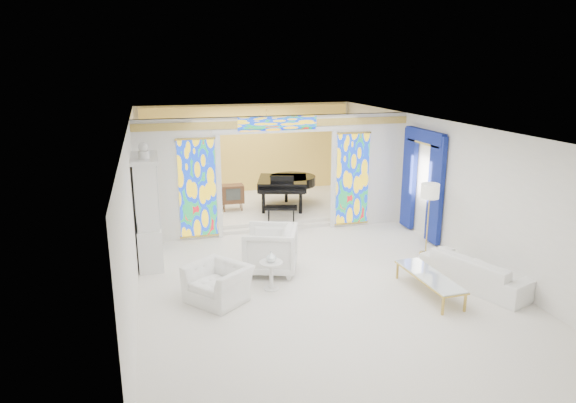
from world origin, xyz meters
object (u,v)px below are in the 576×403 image
object	(u,v)px
china_cabinet	(148,212)
grand_piano	(287,183)
tv_console	(232,194)
armchair_right	(270,249)
coffee_table	(429,276)
armchair_left	(218,283)
sofa	(477,271)

from	to	relation	value
china_cabinet	grand_piano	xyz separation A→B (m)	(3.93, 3.04, -0.28)
china_cabinet	tv_console	size ratio (longest dim) A/B	3.68
china_cabinet	armchair_right	size ratio (longest dim) A/B	2.52
china_cabinet	coffee_table	size ratio (longest dim) A/B	1.54
armchair_right	grand_piano	bearing A→B (deg)	-179.60
armchair_left	sofa	bearing A→B (deg)	43.01
china_cabinet	coffee_table	xyz separation A→B (m)	(5.07, -3.06, -0.81)
china_cabinet	armchair_right	world-z (taller)	china_cabinet
china_cabinet	coffee_table	bearing A→B (deg)	-31.13
china_cabinet	armchair_left	world-z (taller)	china_cabinet
coffee_table	armchair_left	bearing A→B (deg)	168.61
armchair_left	armchair_right	xyz separation A→B (m)	(1.25, 1.08, 0.15)
armchair_left	sofa	size ratio (longest dim) A/B	0.48
coffee_table	grand_piano	distance (m)	6.23
sofa	coffee_table	size ratio (longest dim) A/B	1.24
tv_console	armchair_right	bearing A→B (deg)	-87.50
tv_console	china_cabinet	bearing A→B (deg)	-125.98
armchair_right	grand_piano	size ratio (longest dim) A/B	0.40
armchair_right	grand_piano	world-z (taller)	grand_piano
armchair_left	tv_console	xyz separation A→B (m)	(1.15, 5.33, 0.32)
grand_piano	sofa	bearing A→B (deg)	-53.33
china_cabinet	tv_console	world-z (taller)	china_cabinet
grand_piano	tv_console	xyz separation A→B (m)	(-1.62, 0.01, -0.23)
armchair_left	armchair_right	size ratio (longest dim) A/B	0.97
sofa	armchair_left	bearing A→B (deg)	61.98
armchair_left	grand_piano	bearing A→B (deg)	113.58
armchair_right	tv_console	size ratio (longest dim) A/B	1.46
armchair_left	grand_piano	distance (m)	6.02
sofa	tv_console	world-z (taller)	tv_console
armchair_right	coffee_table	size ratio (longest dim) A/B	0.61
china_cabinet	sofa	world-z (taller)	china_cabinet
sofa	grand_piano	bearing A→B (deg)	0.36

